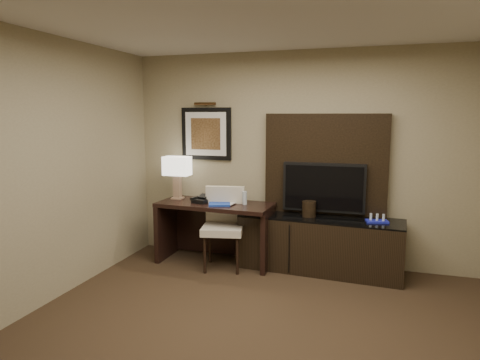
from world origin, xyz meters
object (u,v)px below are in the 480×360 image
at_px(water_bottle, 245,198).
at_px(tv, 324,187).
at_px(desk_chair, 223,228).
at_px(desk, 216,233).
at_px(ice_bucket, 309,209).
at_px(credenza, 320,244).
at_px(desk_phone, 201,199).
at_px(table_lamp, 177,177).
at_px(minibar_tray, 377,218).

bearing_deg(water_bottle, tv, 12.29).
height_order(tv, desk_chair, tv).
bearing_deg(desk, water_bottle, 5.56).
distance_m(water_bottle, ice_bucket, 0.81).
relative_size(credenza, desk_phone, 10.15).
distance_m(credenza, ice_bucket, 0.45).
distance_m(credenza, table_lamp, 2.05).
bearing_deg(water_bottle, credenza, 4.13).
xyz_separation_m(desk, minibar_tray, (1.98, 0.04, 0.33)).
height_order(credenza, tv, tv).
bearing_deg(credenza, desk_chair, -163.36).
height_order(tv, ice_bucket, tv).
bearing_deg(desk, tv, 12.58).
height_order(desk, water_bottle, water_bottle).
bearing_deg(water_bottle, desk, -177.53).
xyz_separation_m(desk, water_bottle, (0.39, 0.02, 0.48)).
relative_size(credenza, tv, 1.96).
height_order(water_bottle, minibar_tray, water_bottle).
relative_size(credenza, minibar_tray, 7.90).
bearing_deg(credenza, desk, -172.77).
xyz_separation_m(water_bottle, ice_bucket, (0.80, 0.07, -0.10)).
distance_m(desk_chair, ice_bucket, 1.08).
relative_size(table_lamp, desk_phone, 3.11).
bearing_deg(desk, desk_phone, -162.84).
distance_m(credenza, tv, 0.70).
height_order(credenza, minibar_tray, minibar_tray).
height_order(tv, water_bottle, tv).
relative_size(tv, water_bottle, 5.86).
xyz_separation_m(desk_chair, table_lamp, (-0.75, 0.29, 0.57)).
height_order(desk, minibar_tray, desk).
height_order(desk_phone, minibar_tray, desk_phone).
height_order(desk_phone, ice_bucket, desk_phone).
relative_size(desk_chair, ice_bucket, 5.43).
relative_size(water_bottle, ice_bucket, 0.90).
relative_size(desk, ice_bucket, 7.73).
xyz_separation_m(desk, tv, (1.34, 0.22, 0.63)).
xyz_separation_m(tv, desk_phone, (-1.52, -0.27, -0.18)).
height_order(desk_chair, water_bottle, desk_chair).
distance_m(tv, desk_chair, 1.34).
bearing_deg(ice_bucket, desk, -175.59).
bearing_deg(desk_chair, desk_phone, 146.21).
bearing_deg(credenza, ice_bucket, -179.27).
bearing_deg(table_lamp, water_bottle, -5.32).
xyz_separation_m(desk, credenza, (1.33, 0.08, -0.06)).
height_order(credenza, ice_bucket, ice_bucket).
relative_size(desk, water_bottle, 8.61).
distance_m(desk_chair, minibar_tray, 1.84).
relative_size(tv, desk_chair, 0.97).
relative_size(credenza, water_bottle, 11.47).
distance_m(desk_chair, desk_phone, 0.49).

